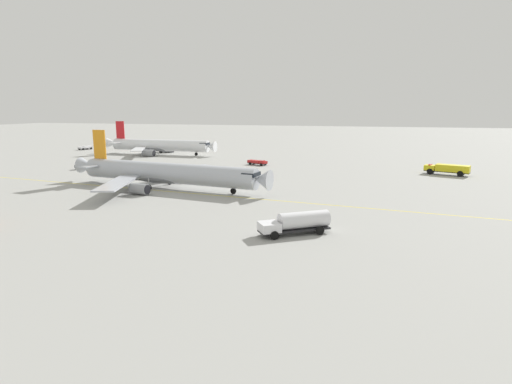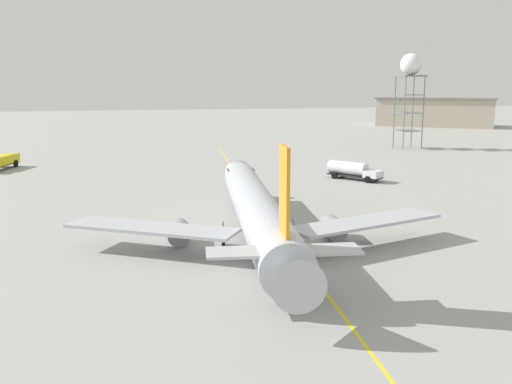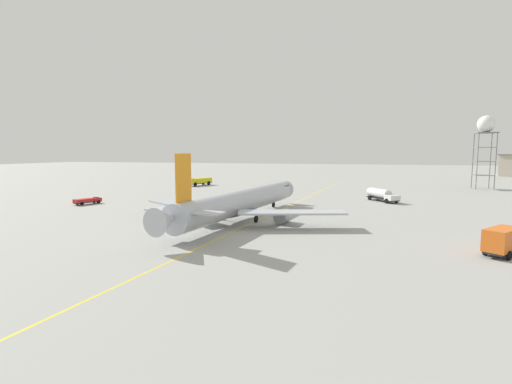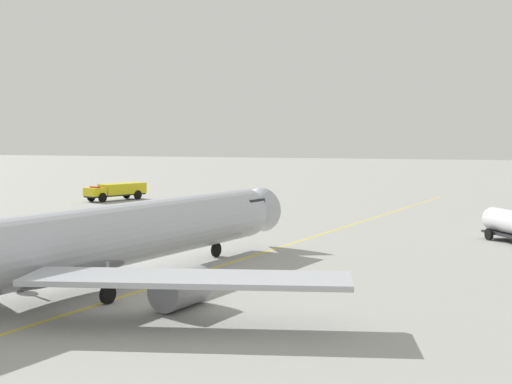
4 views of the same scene
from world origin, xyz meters
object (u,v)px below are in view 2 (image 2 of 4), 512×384
(fuel_tanker_truck, at_px, (353,170))
(radar_tower, at_px, (411,70))
(airliner_main, at_px, (257,212))
(fire_tender_truck, at_px, (0,161))

(fuel_tanker_truck, xyz_separation_m, radar_tower, (-39.19, 31.68, 17.01))
(radar_tower, bearing_deg, airliner_main, -38.37)
(fuel_tanker_truck, xyz_separation_m, fire_tender_truck, (-25.98, -57.62, -0.04))
(fire_tender_truck, bearing_deg, radar_tower, 116.94)
(fire_tender_truck, distance_m, radar_tower, 91.87)
(radar_tower, bearing_deg, fire_tender_truck, -81.58)
(airliner_main, relative_size, fuel_tanker_truck, 5.03)
(fuel_tanker_truck, relative_size, radar_tower, 0.40)
(fire_tender_truck, bearing_deg, fuel_tanker_truck, 84.26)
(airliner_main, bearing_deg, fuel_tanker_truck, -29.68)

